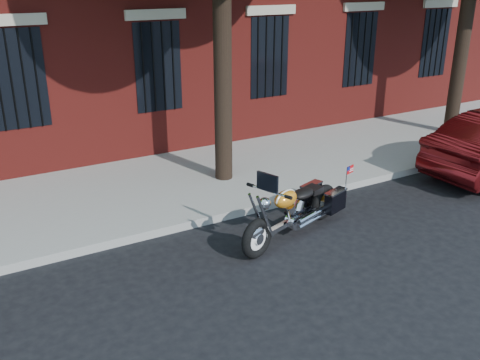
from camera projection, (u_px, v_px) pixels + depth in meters
ground at (281, 246)px, 8.78m from camera, size 120.00×120.00×0.00m
curb at (239, 211)px, 9.87m from camera, size 40.00×0.16×0.15m
sidewalk at (195, 180)px, 11.38m from camera, size 40.00×3.60×0.15m
motorcycle at (298, 210)px, 9.00m from camera, size 2.64×1.27×1.34m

